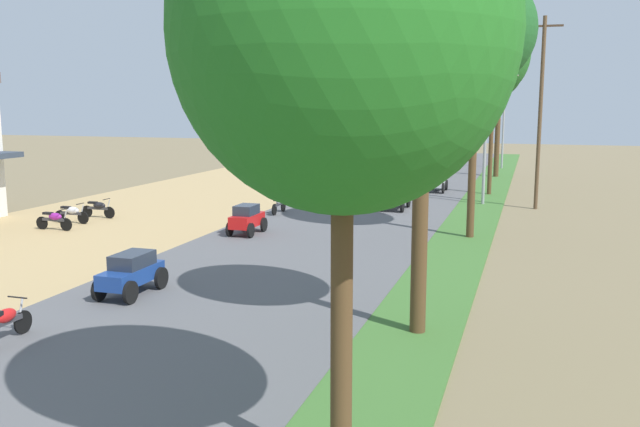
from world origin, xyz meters
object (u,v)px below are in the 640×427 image
object	(u,v)px
median_tree_fourth	(495,53)
motorbike_ahead_third	(279,203)
median_tree_second	(424,43)
car_hatchback_red	(247,218)
parked_motorbike_fifth	(54,219)
parked_motorbike_sixth	(72,213)
median_tree_nearest	(343,33)
parked_motorbike_seventh	(98,208)
car_sedan_silver	(437,181)
median_tree_third	(477,31)
car_van_white	(395,191)
median_tree_fifth	(500,70)
car_sedan_blue	(131,272)
motorbike_ahead_fourth	(338,194)
streetlamp_near	(486,128)
streetlamp_mid	(504,111)
motorbike_ahead_second	(4,321)
utility_pole_near	(540,111)

from	to	relation	value
median_tree_fourth	motorbike_ahead_third	distance (m)	16.12
median_tree_second	median_tree_fourth	bearing A→B (deg)	89.96
car_hatchback_red	median_tree_fourth	bearing A→B (deg)	61.12
parked_motorbike_fifth	median_tree_second	bearing A→B (deg)	-26.17
parked_motorbike_sixth	median_tree_nearest	distance (m)	24.94
parked_motorbike_seventh	motorbike_ahead_third	xyz separation A→B (m)	(7.77, 3.72, 0.02)
median_tree_second	car_sedan_silver	world-z (taller)	median_tree_second
parked_motorbike_sixth	median_tree_third	world-z (taller)	median_tree_third
car_sedan_silver	car_van_white	bearing A→B (deg)	-97.89
median_tree_fifth	car_hatchback_red	xyz separation A→B (m)	(-8.64, -26.17, -7.05)
median_tree_fifth	motorbike_ahead_third	world-z (taller)	median_tree_fifth
parked_motorbike_seventh	median_tree_nearest	distance (m)	25.91
median_tree_third	motorbike_ahead_third	size ratio (longest dim) A/B	5.83
parked_motorbike_fifth	car_sedan_blue	distance (m)	11.68
median_tree_nearest	motorbike_ahead_third	world-z (taller)	median_tree_nearest
median_tree_nearest	median_tree_third	distance (m)	19.13
median_tree_third	parked_motorbike_sixth	bearing A→B (deg)	-172.88
parked_motorbike_fifth	parked_motorbike_seventh	bearing A→B (deg)	91.92
median_tree_nearest	median_tree_third	world-z (taller)	median_tree_third
median_tree_fifth	motorbike_ahead_fourth	size ratio (longest dim) A/B	5.46
car_van_white	parked_motorbike_seventh	bearing A→B (deg)	-152.80
car_sedan_blue	median_tree_nearest	bearing A→B (deg)	-42.00
streetlamp_near	streetlamp_mid	distance (m)	21.22
median_tree_second	car_sedan_silver	xyz separation A→B (m)	(-3.12, 26.06, -6.09)
median_tree_fourth	parked_motorbike_fifth	bearing A→B (deg)	-134.24
car_hatchback_red	median_tree_nearest	bearing A→B (deg)	-62.40
streetlamp_mid	median_tree_fifth	bearing A→B (deg)	-90.86
median_tree_second	car_sedan_blue	bearing A→B (deg)	175.35
motorbike_ahead_third	parked_motorbike_seventh	bearing A→B (deg)	-154.46
parked_motorbike_fifth	car_van_white	size ratio (longest dim) A/B	0.75
car_sedan_blue	car_hatchback_red	size ratio (longest dim) A/B	1.13
motorbike_ahead_second	car_sedan_blue	bearing A→B (deg)	82.07
parked_motorbike_fifth	car_sedan_blue	world-z (taller)	car_sedan_blue
median_tree_second	utility_pole_near	distance (m)	21.43
car_hatchback_red	motorbike_ahead_second	xyz separation A→B (m)	(-0.13, -13.60, -0.17)
car_van_white	car_sedan_silver	xyz separation A→B (m)	(1.07, 7.70, -0.28)
median_tree_second	motorbike_ahead_third	world-z (taller)	median_tree_second
utility_pole_near	motorbike_ahead_third	bearing A→B (deg)	-154.45
streetlamp_mid	car_van_white	distance (m)	25.25
streetlamp_mid	utility_pole_near	distance (m)	21.97
utility_pole_near	median_tree_fifth	bearing A→B (deg)	100.71
streetlamp_mid	car_van_white	bearing A→B (deg)	-99.57
parked_motorbike_sixth	car_sedan_blue	distance (m)	13.09
median_tree_third	car_sedan_blue	bearing A→B (deg)	-126.13
median_tree_third	utility_pole_near	size ratio (longest dim) A/B	1.07
motorbike_ahead_fourth	median_tree_fourth	bearing A→B (deg)	39.52
streetlamp_mid	median_tree_second	bearing A→B (deg)	-89.94
parked_motorbike_fifth	median_tree_second	size ratio (longest dim) A/B	0.20
car_sedan_blue	median_tree_fifth	bearing A→B (deg)	77.04
median_tree_fifth	car_sedan_silver	bearing A→B (deg)	-106.45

